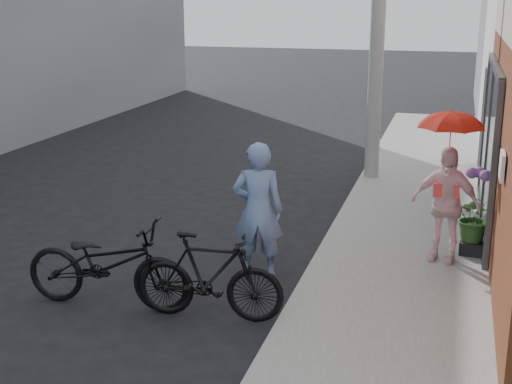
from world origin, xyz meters
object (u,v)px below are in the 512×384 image
at_px(bike_left, 108,264).
at_px(planter, 473,247).
at_px(bike_right, 210,276).
at_px(officer, 258,211).
at_px(utility_pole, 379,0).
at_px(kimono_woman, 445,204).

distance_m(bike_left, planter, 5.03).
xyz_separation_m(bike_right, planter, (2.93, 2.71, -0.31)).
distance_m(officer, planter, 3.14).
relative_size(utility_pole, planter, 20.09).
bearing_deg(bike_right, utility_pole, -12.93).
relative_size(bike_left, kimono_woman, 1.30).
bearing_deg(kimono_woman, bike_left, -132.73).
xyz_separation_m(utility_pole, planter, (1.90, -3.95, -3.29)).
bearing_deg(kimono_woman, utility_pole, 124.45).
bearing_deg(utility_pole, kimono_woman, -71.01).
distance_m(bike_left, kimono_woman, 4.49).
xyz_separation_m(officer, bike_left, (-1.46, -1.39, -0.37)).
height_order(officer, planter, officer).
relative_size(utility_pole, officer, 3.84).
distance_m(bike_left, bike_right, 1.28).
bearing_deg(bike_right, planter, -51.35).
bearing_deg(officer, planter, -166.74).
xyz_separation_m(utility_pole, officer, (-0.85, -5.28, -2.59)).
distance_m(utility_pole, planter, 5.48).
xyz_separation_m(officer, planter, (2.75, 1.34, -0.70)).
height_order(utility_pole, bike_left, utility_pole).
relative_size(bike_right, planter, 4.95).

